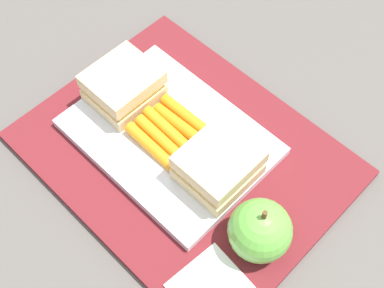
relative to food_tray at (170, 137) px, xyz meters
name	(u,v)px	position (x,y,z in m)	size (l,w,h in m)	color
ground_plane	(185,156)	(0.03, 0.00, -0.02)	(2.40, 2.40, 0.00)	#56514C
lunchbag_mat	(185,154)	(0.03, 0.00, -0.01)	(0.36, 0.28, 0.01)	maroon
food_tray	(170,137)	(0.00, 0.00, 0.00)	(0.23, 0.17, 0.01)	white
sandwich_half_left	(123,86)	(-0.08, 0.00, 0.03)	(0.07, 0.08, 0.04)	#DBC189
sandwich_half_right	(219,165)	(0.08, 0.00, 0.03)	(0.07, 0.08, 0.04)	#DBC189
carrot_sticks_bundle	(169,131)	(0.00, 0.00, 0.01)	(0.08, 0.07, 0.02)	orange
apple	(260,231)	(0.16, -0.03, 0.03)	(0.07, 0.07, 0.08)	#66B742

